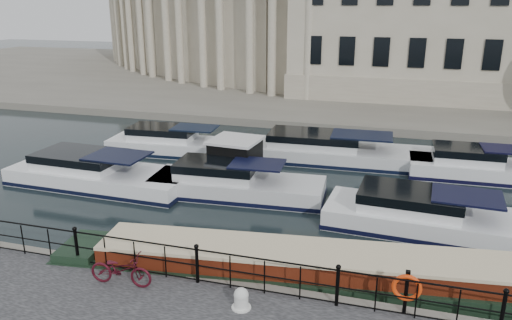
{
  "coord_description": "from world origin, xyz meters",
  "views": [
    {
      "loc": [
        5.2,
        -13.89,
        8.33
      ],
      "look_at": [
        0.5,
        2.0,
        3.0
      ],
      "focal_mm": 35.0,
      "sensor_mm": 36.0,
      "label": 1
    }
  ],
  "objects_px": {
    "bicycle": "(121,269)",
    "life_ring_post": "(407,288)",
    "narrowboat": "(303,274)",
    "harbour_hut": "(236,162)",
    "mooring_bollard": "(241,299)"
  },
  "relations": [
    {
      "from": "harbour_hut",
      "to": "bicycle",
      "type": "bearing_deg",
      "value": -84.34
    },
    {
      "from": "life_ring_post",
      "to": "harbour_hut",
      "type": "xyz_separation_m",
      "value": [
        -7.88,
        9.67,
        -0.37
      ]
    },
    {
      "from": "bicycle",
      "to": "life_ring_post",
      "type": "bearing_deg",
      "value": -87.18
    },
    {
      "from": "life_ring_post",
      "to": "narrowboat",
      "type": "bearing_deg",
      "value": 152.9
    },
    {
      "from": "bicycle",
      "to": "narrowboat",
      "type": "xyz_separation_m",
      "value": [
        4.81,
        2.33,
        -0.68
      ]
    },
    {
      "from": "bicycle",
      "to": "narrowboat",
      "type": "bearing_deg",
      "value": -67.35
    },
    {
      "from": "bicycle",
      "to": "life_ring_post",
      "type": "height_order",
      "value": "life_ring_post"
    },
    {
      "from": "bicycle",
      "to": "harbour_hut",
      "type": "xyz_separation_m",
      "value": [
        -0.11,
        10.48,
        -0.09
      ]
    },
    {
      "from": "life_ring_post",
      "to": "narrowboat",
      "type": "distance_m",
      "value": 3.46
    },
    {
      "from": "narrowboat",
      "to": "harbour_hut",
      "type": "height_order",
      "value": "harbour_hut"
    },
    {
      "from": "mooring_bollard",
      "to": "narrowboat",
      "type": "xyz_separation_m",
      "value": [
        1.18,
        2.44,
        -0.46
      ]
    },
    {
      "from": "bicycle",
      "to": "life_ring_post",
      "type": "distance_m",
      "value": 7.82
    },
    {
      "from": "mooring_bollard",
      "to": "harbour_hut",
      "type": "distance_m",
      "value": 11.24
    },
    {
      "from": "life_ring_post",
      "to": "harbour_hut",
      "type": "relative_size",
      "value": 0.38
    },
    {
      "from": "bicycle",
      "to": "life_ring_post",
      "type": "xyz_separation_m",
      "value": [
        7.77,
        0.81,
        0.28
      ]
    }
  ]
}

